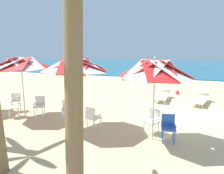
{
  "coord_description": "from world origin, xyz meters",
  "views": [
    {
      "loc": [
        -0.23,
        -9.66,
        2.9
      ],
      "look_at": [
        -3.88,
        0.19,
        1.0
      ],
      "focal_mm": 33.15,
      "sensor_mm": 36.0,
      "label": 1
    }
  ],
  "objects_px": {
    "plastic_chair_3": "(67,110)",
    "beach_ball": "(177,92)",
    "plastic_chair_0": "(153,119)",
    "beach_umbrella_0": "(155,70)",
    "plastic_chair_1": "(168,126)",
    "beach_umbrella_2": "(21,64)",
    "palm_tree_2": "(74,62)",
    "plastic_chair_6": "(16,101)",
    "sun_lounger_0": "(200,99)",
    "plastic_chair_2": "(93,117)",
    "sun_lounger_1": "(162,95)",
    "beachgoer_seated": "(157,79)",
    "beach_umbrella_1": "(75,66)",
    "plastic_chair_4": "(15,106)",
    "plastic_chair_5": "(40,105)"
  },
  "relations": [
    {
      "from": "plastic_chair_5",
      "to": "plastic_chair_0",
      "type": "bearing_deg",
      "value": -2.77
    },
    {
      "from": "plastic_chair_6",
      "to": "sun_lounger_0",
      "type": "bearing_deg",
      "value": 28.42
    },
    {
      "from": "plastic_chair_0",
      "to": "plastic_chair_4",
      "type": "height_order",
      "value": "same"
    },
    {
      "from": "beach_umbrella_0",
      "to": "beach_ball",
      "type": "distance_m",
      "value": 7.88
    },
    {
      "from": "plastic_chair_2",
      "to": "sun_lounger_0",
      "type": "height_order",
      "value": "plastic_chair_2"
    },
    {
      "from": "plastic_chair_2",
      "to": "palm_tree_2",
      "type": "height_order",
      "value": "palm_tree_2"
    },
    {
      "from": "plastic_chair_6",
      "to": "palm_tree_2",
      "type": "distance_m",
      "value": 8.09
    },
    {
      "from": "plastic_chair_2",
      "to": "beach_umbrella_0",
      "type": "bearing_deg",
      "value": -2.23
    },
    {
      "from": "sun_lounger_0",
      "to": "plastic_chair_1",
      "type": "bearing_deg",
      "value": -102.53
    },
    {
      "from": "beach_umbrella_1",
      "to": "plastic_chair_0",
      "type": "bearing_deg",
      "value": 9.05
    },
    {
      "from": "sun_lounger_1",
      "to": "plastic_chair_6",
      "type": "bearing_deg",
      "value": -143.47
    },
    {
      "from": "plastic_chair_4",
      "to": "sun_lounger_1",
      "type": "height_order",
      "value": "plastic_chair_4"
    },
    {
      "from": "plastic_chair_0",
      "to": "beach_umbrella_1",
      "type": "distance_m",
      "value": 3.33
    },
    {
      "from": "plastic_chair_2",
      "to": "beach_ball",
      "type": "relative_size",
      "value": 3.28
    },
    {
      "from": "beach_umbrella_2",
      "to": "plastic_chair_3",
      "type": "bearing_deg",
      "value": 1.79
    },
    {
      "from": "plastic_chair_4",
      "to": "plastic_chair_5",
      "type": "bearing_deg",
      "value": 30.42
    },
    {
      "from": "plastic_chair_3",
      "to": "beach_ball",
      "type": "xyz_separation_m",
      "value": [
        3.94,
        7.02,
        -0.36
      ]
    },
    {
      "from": "plastic_chair_1",
      "to": "plastic_chair_2",
      "type": "xyz_separation_m",
      "value": [
        -2.68,
        0.01,
        0.0
      ]
    },
    {
      "from": "plastic_chair_3",
      "to": "plastic_chair_6",
      "type": "height_order",
      "value": "same"
    },
    {
      "from": "beach_umbrella_1",
      "to": "beach_umbrella_2",
      "type": "height_order",
      "value": "beach_umbrella_1"
    },
    {
      "from": "beach_umbrella_2",
      "to": "palm_tree_2",
      "type": "relative_size",
      "value": 0.62
    },
    {
      "from": "plastic_chair_2",
      "to": "plastic_chair_5",
      "type": "height_order",
      "value": "same"
    },
    {
      "from": "plastic_chair_0",
      "to": "plastic_chair_3",
      "type": "relative_size",
      "value": 1.0
    },
    {
      "from": "palm_tree_2",
      "to": "plastic_chair_0",
      "type": "bearing_deg",
      "value": 84.23
    },
    {
      "from": "beach_umbrella_1",
      "to": "beachgoer_seated",
      "type": "height_order",
      "value": "beach_umbrella_1"
    },
    {
      "from": "plastic_chair_2",
      "to": "beachgoer_seated",
      "type": "relative_size",
      "value": 0.94
    },
    {
      "from": "sun_lounger_1",
      "to": "plastic_chair_1",
      "type": "bearing_deg",
      "value": -81.43
    },
    {
      "from": "beach_umbrella_0",
      "to": "plastic_chair_1",
      "type": "relative_size",
      "value": 3.1
    },
    {
      "from": "beachgoer_seated",
      "to": "plastic_chair_3",
      "type": "bearing_deg",
      "value": -99.1
    },
    {
      "from": "sun_lounger_1",
      "to": "beachgoer_seated",
      "type": "height_order",
      "value": "beachgoer_seated"
    },
    {
      "from": "sun_lounger_0",
      "to": "beach_ball",
      "type": "xyz_separation_m",
      "value": [
        -1.29,
        2.13,
        -0.15
      ]
    },
    {
      "from": "plastic_chair_2",
      "to": "palm_tree_2",
      "type": "relative_size",
      "value": 0.2
    },
    {
      "from": "beach_umbrella_0",
      "to": "palm_tree_2",
      "type": "height_order",
      "value": "palm_tree_2"
    },
    {
      "from": "beach_umbrella_2",
      "to": "plastic_chair_1",
      "type": "bearing_deg",
      "value": -3.84
    },
    {
      "from": "plastic_chair_3",
      "to": "sun_lounger_0",
      "type": "bearing_deg",
      "value": 43.1
    },
    {
      "from": "palm_tree_2",
      "to": "plastic_chair_4",
      "type": "bearing_deg",
      "value": 142.87
    },
    {
      "from": "sun_lounger_1",
      "to": "beach_ball",
      "type": "height_order",
      "value": "sun_lounger_1"
    },
    {
      "from": "plastic_chair_0",
      "to": "plastic_chair_3",
      "type": "xyz_separation_m",
      "value": [
        -3.46,
        0.02,
        0.0
      ]
    },
    {
      "from": "plastic_chair_0",
      "to": "plastic_chair_3",
      "type": "height_order",
      "value": "same"
    },
    {
      "from": "beach_ball",
      "to": "beachgoer_seated",
      "type": "bearing_deg",
      "value": 113.14
    },
    {
      "from": "sun_lounger_0",
      "to": "plastic_chair_4",
      "type": "bearing_deg",
      "value": -146.02
    },
    {
      "from": "sun_lounger_1",
      "to": "beachgoer_seated",
      "type": "bearing_deg",
      "value": 100.96
    },
    {
      "from": "sun_lounger_1",
      "to": "plastic_chair_3",
      "type": "bearing_deg",
      "value": -122.36
    },
    {
      "from": "plastic_chair_1",
      "to": "palm_tree_2",
      "type": "bearing_deg",
      "value": -104.51
    },
    {
      "from": "plastic_chair_3",
      "to": "sun_lounger_1",
      "type": "height_order",
      "value": "plastic_chair_3"
    },
    {
      "from": "plastic_chair_0",
      "to": "palm_tree_2",
      "type": "height_order",
      "value": "palm_tree_2"
    },
    {
      "from": "plastic_chair_1",
      "to": "sun_lounger_0",
      "type": "xyz_separation_m",
      "value": [
        1.19,
        5.37,
        -0.22
      ]
    },
    {
      "from": "plastic_chair_6",
      "to": "beach_ball",
      "type": "xyz_separation_m",
      "value": [
        7.02,
        6.62,
        -0.36
      ]
    },
    {
      "from": "plastic_chair_3",
      "to": "sun_lounger_1",
      "type": "bearing_deg",
      "value": 57.64
    },
    {
      "from": "beachgoer_seated",
      "to": "plastic_chair_4",
      "type": "bearing_deg",
      "value": -109.81
    }
  ]
}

